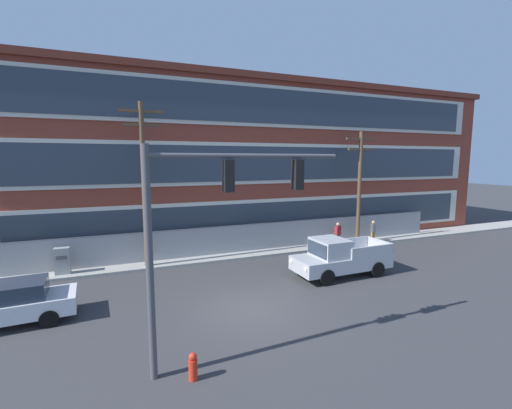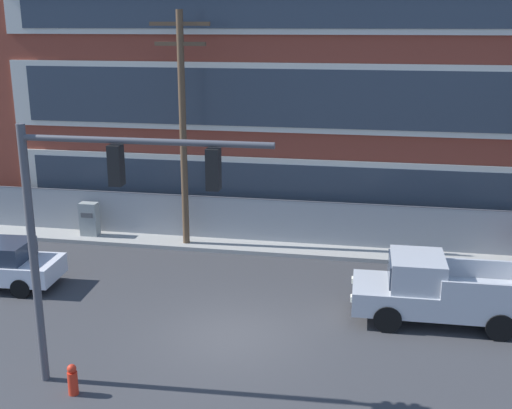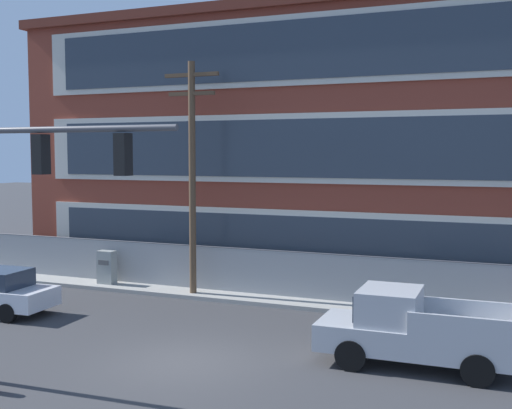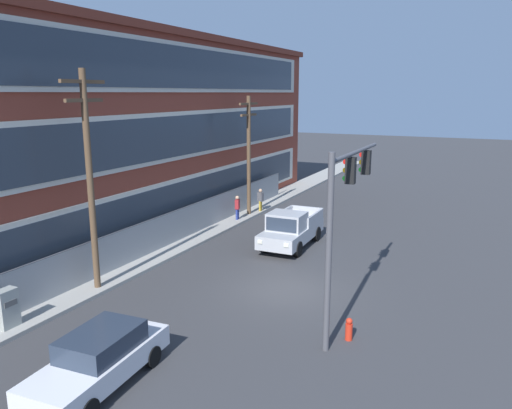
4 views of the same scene
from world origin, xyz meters
name	(u,v)px [view 1 (image 1 of 4)]	position (x,y,z in m)	size (l,w,h in m)	color
ground_plane	(251,309)	(0.00, 0.00, 0.00)	(160.00, 160.00, 0.00)	#38383A
sidewalk_building_side	(206,258)	(0.00, 7.55, 0.08)	(80.00, 2.13, 0.16)	#9E9B93
brick_mill_building	(253,162)	(5.65, 14.10, 5.74)	(36.97, 11.56, 11.46)	brown
chain_link_fence	(204,243)	(0.00, 7.80, 0.96)	(35.15, 0.06, 1.89)	gray
traffic_signal_mast	(209,212)	(-2.42, -3.07, 4.51)	(5.79, 0.43, 6.35)	#4C4C51
pickup_truck_silver	(340,258)	(5.68, 2.00, 0.95)	(5.18, 2.15, 2.00)	#B2B5BA
sedan_white	(7,304)	(-8.63, 2.06, 0.80)	(4.67, 2.05, 1.56)	silver
utility_pole_near_corner	(144,179)	(-3.40, 7.01, 4.91)	(2.24, 0.26, 8.96)	brown
utility_pole_midblock	(360,183)	(10.85, 7.05, 4.37)	(2.42, 0.26, 7.87)	brown
electrical_cabinet	(62,262)	(-7.52, 7.20, 0.76)	(0.71, 0.45, 1.52)	#939993
pedestrian_near_cabinet	(373,231)	(11.90, 6.69, 0.97)	(0.34, 0.45, 1.69)	#B7932D
pedestrian_by_fence	(338,233)	(9.15, 7.03, 0.97)	(0.45, 0.33, 1.69)	navy
fire_hydrant	(193,367)	(-3.07, -3.56, 0.38)	(0.24, 0.24, 0.78)	red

